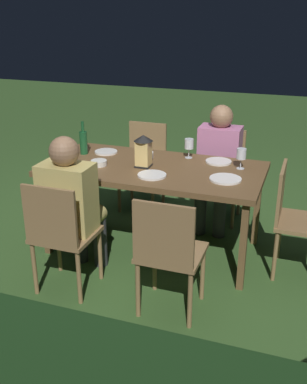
{
  "coord_description": "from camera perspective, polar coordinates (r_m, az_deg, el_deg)",
  "views": [
    {
      "loc": [
        -1.18,
        3.36,
        1.97
      ],
      "look_at": [
        0.0,
        0.0,
        0.53
      ],
      "focal_mm": 43.02,
      "sensor_mm": 36.0,
      "label": 1
    }
  ],
  "objects": [
    {
      "name": "green_bottle_on_table",
      "position": [
        4.11,
        -8.67,
        6.16
      ],
      "size": [
        0.07,
        0.07,
        0.29
      ],
      "color": "#195128",
      "rests_on": "dining_table"
    },
    {
      "name": "chair_head_near",
      "position": [
        3.67,
        17.04,
        -2.81
      ],
      "size": [
        0.4,
        0.42,
        0.87
      ],
      "color": "#937047",
      "rests_on": "ground"
    },
    {
      "name": "bowl_olives",
      "position": [
        3.97,
        -0.96,
        4.62
      ],
      "size": [
        0.13,
        0.13,
        0.05
      ],
      "color": "silver",
      "rests_on": "dining_table"
    },
    {
      "name": "wine_glass_c",
      "position": [
        3.96,
        -11.35,
        5.52
      ],
      "size": [
        0.08,
        0.08,
        0.17
      ],
      "color": "silver",
      "rests_on": "dining_table"
    },
    {
      "name": "chair_side_right_a",
      "position": [
        3.02,
        1.87,
        -7.33
      ],
      "size": [
        0.42,
        0.4,
        0.87
      ],
      "color": "#937047",
      "rests_on": "ground"
    },
    {
      "name": "plate_d",
      "position": [
        4.14,
        -5.9,
        4.98
      ],
      "size": [
        0.2,
        0.2,
        0.01
      ],
      "primitive_type": "cylinder",
      "color": "white",
      "rests_on": "dining_table"
    },
    {
      "name": "ground_plane",
      "position": [
        4.07,
        0.0,
        -6.88
      ],
      "size": [
        16.0,
        16.0,
        0.0
      ],
      "primitive_type": "plane",
      "color": "#385B28"
    },
    {
      "name": "chair_side_right_b",
      "position": [
        3.32,
        -11.46,
        -4.93
      ],
      "size": [
        0.42,
        0.4,
        0.87
      ],
      "color": "#937047",
      "rests_on": "ground"
    },
    {
      "name": "plate_a",
      "position": [
        3.51,
        8.91,
        1.61
      ],
      "size": [
        0.24,
        0.24,
        0.01
      ],
      "primitive_type": "cylinder",
      "color": "white",
      "rests_on": "dining_table"
    },
    {
      "name": "person_in_mustard",
      "position": [
        3.41,
        -10.01,
        -1.26
      ],
      "size": [
        0.38,
        0.47,
        1.15
      ],
      "color": "tan",
      "rests_on": "ground"
    },
    {
      "name": "plate_c",
      "position": [
        3.9,
        8.06,
        3.76
      ],
      "size": [
        0.22,
        0.22,
        0.01
      ],
      "primitive_type": "cylinder",
      "color": "white",
      "rests_on": "dining_table"
    },
    {
      "name": "plate_b",
      "position": [
        3.54,
        -0.19,
        2.1
      ],
      "size": [
        0.22,
        0.22,
        0.01
      ],
      "primitive_type": "cylinder",
      "color": "white",
      "rests_on": "dining_table"
    },
    {
      "name": "dining_table",
      "position": [
        3.78,
        0.0,
        2.38
      ],
      "size": [
        1.78,
        0.9,
        0.75
      ],
      "color": "brown",
      "rests_on": "ground"
    },
    {
      "name": "chair_side_left_a",
      "position": [
        4.52,
        8.38,
        2.67
      ],
      "size": [
        0.42,
        0.4,
        0.87
      ],
      "color": "#937047",
      "rests_on": "ground"
    },
    {
      "name": "wine_glass_a",
      "position": [
        3.74,
        10.84,
        4.56
      ],
      "size": [
        0.08,
        0.08,
        0.17
      ],
      "color": "silver",
      "rests_on": "dining_table"
    },
    {
      "name": "lantern_centerpiece",
      "position": [
        3.72,
        -1.26,
        5.33
      ],
      "size": [
        0.15,
        0.15,
        0.27
      ],
      "color": "black",
      "rests_on": "dining_table"
    },
    {
      "name": "person_in_pink",
      "position": [
        4.29,
        7.96,
        3.77
      ],
      "size": [
        0.38,
        0.47,
        1.15
      ],
      "color": "#C675A3",
      "rests_on": "ground"
    },
    {
      "name": "bowl_bread",
      "position": [
        3.81,
        -6.79,
        3.63
      ],
      "size": [
        0.13,
        0.13,
        0.04
      ],
      "color": "silver",
      "rests_on": "dining_table"
    },
    {
      "name": "chair_side_left_b",
      "position": [
        4.72,
        -1.19,
        3.77
      ],
      "size": [
        0.42,
        0.4,
        0.87
      ],
      "color": "#937047",
      "rests_on": "ground"
    },
    {
      "name": "wine_glass_b",
      "position": [
        3.96,
        4.43,
        5.86
      ],
      "size": [
        0.08,
        0.08,
        0.17
      ],
      "color": "silver",
      "rests_on": "dining_table"
    }
  ]
}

